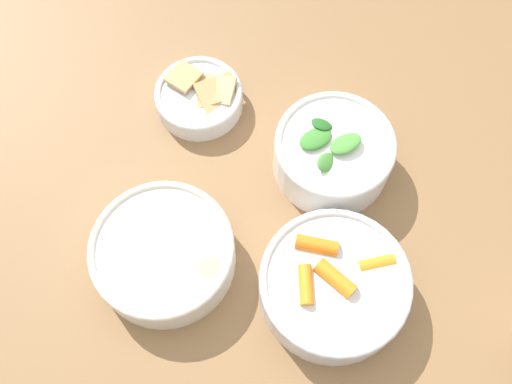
{
  "coord_description": "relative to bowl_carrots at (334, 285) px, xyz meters",
  "views": [
    {
      "loc": [
        -0.1,
        0.35,
        1.44
      ],
      "look_at": [
        -0.03,
        0.05,
        0.75
      ],
      "focal_mm": 40.0,
      "sensor_mm": 36.0,
      "label": 1
    }
  ],
  "objects": [
    {
      "name": "bowl_cookies",
      "position": [
        0.23,
        -0.24,
        -0.01
      ],
      "size": [
        0.13,
        0.13,
        0.05
      ],
      "color": "silver",
      "rests_on": "dining_table"
    },
    {
      "name": "bowl_greens",
      "position": [
        0.03,
        -0.18,
        0.0
      ],
      "size": [
        0.16,
        0.16,
        0.08
      ],
      "color": "white",
      "rests_on": "dining_table"
    },
    {
      "name": "bowl_carrots",
      "position": [
        0.0,
        0.0,
        0.0
      ],
      "size": [
        0.18,
        0.18,
        0.07
      ],
      "color": "silver",
      "rests_on": "dining_table"
    },
    {
      "name": "ground_plane",
      "position": [
        0.15,
        -0.15,
        -0.76
      ],
      "size": [
        10.0,
        10.0,
        0.0
      ],
      "primitive_type": "plane",
      "color": "#4C4238"
    },
    {
      "name": "dining_table",
      "position": [
        0.15,
        -0.15,
        -0.13
      ],
      "size": [
        1.33,
        0.87,
        0.72
      ],
      "color": "olive",
      "rests_on": "ground_plane"
    },
    {
      "name": "bowl_beans_hotdog",
      "position": [
        0.22,
        0.01,
        -0.01
      ],
      "size": [
        0.18,
        0.18,
        0.06
      ],
      "color": "silver",
      "rests_on": "dining_table"
    }
  ]
}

